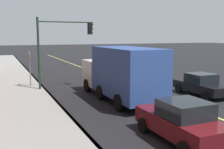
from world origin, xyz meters
name	(u,v)px	position (x,y,z in m)	size (l,w,h in m)	color
ground	(149,93)	(0.00, 0.00, 0.00)	(200.00, 200.00, 0.00)	black
sidewalk_slab	(25,104)	(0.00, 8.34, 0.07)	(80.00, 3.63, 0.15)	gray
curb_edge	(55,101)	(0.00, 6.61, 0.07)	(80.00, 0.16, 0.15)	slate
lane_stripe_center	(149,92)	(0.00, 0.00, 0.01)	(80.00, 0.16, 0.01)	#D8CC4C
car_black	(202,85)	(-2.13, -2.72, 0.72)	(3.97, 1.93, 1.46)	black
car_maroon	(182,121)	(-7.90, 3.43, 0.78)	(3.97, 1.92, 1.59)	#591116
car_silver	(141,70)	(5.55, -2.48, 0.77)	(4.72, 1.91, 1.51)	#A8AAB2
truck_blue	(121,72)	(-1.10, 2.70, 1.72)	(7.76, 2.62, 3.27)	silver
traffic_light_mast	(62,40)	(3.65, 5.27, 3.62)	(0.28, 4.19, 5.24)	#1E3823
street_sign_post	(30,66)	(4.89, 7.43, 1.68)	(0.60, 0.08, 2.85)	slate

